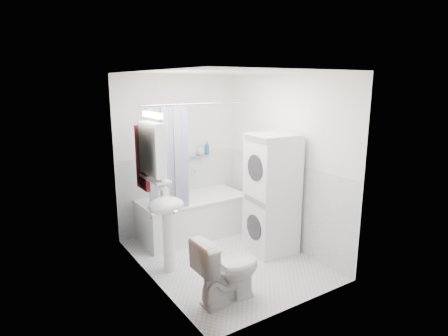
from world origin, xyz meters
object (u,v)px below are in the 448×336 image
sink (167,217)px  washer_dryer (272,194)px  bathtub (193,215)px  toilet (228,269)px

sink → washer_dryer: (1.43, -0.24, 0.11)m
washer_dryer → sink: bearing=176.0°
bathtub → sink: bearing=-133.9°
bathtub → toilet: bearing=-106.4°
sink → toilet: size_ratio=1.42×
toilet → sink: bearing=15.3°
bathtub → sink: 1.18m
bathtub → sink: size_ratio=1.52×
bathtub → washer_dryer: size_ratio=0.97×
washer_dryer → toilet: bearing=-143.7°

